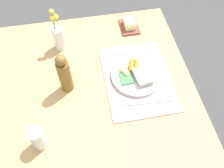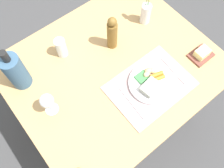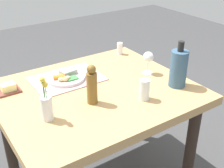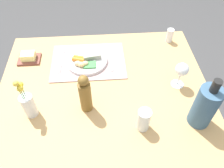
{
  "view_description": "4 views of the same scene",
  "coord_description": "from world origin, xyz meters",
  "px_view_note": "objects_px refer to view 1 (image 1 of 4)",
  "views": [
    {
      "loc": [
        -0.57,
        0.03,
        1.72
      ],
      "look_at": [
        0.05,
        -0.09,
        0.78
      ],
      "focal_mm": 38.96,
      "sensor_mm": 36.0,
      "label": 1
    },
    {
      "loc": [
        -0.43,
        -0.53,
        1.93
      ],
      "look_at": [
        -0.09,
        -0.1,
        0.8
      ],
      "focal_mm": 38.9,
      "sensor_mm": 36.0,
      "label": 2
    },
    {
      "loc": [
        0.78,
        1.33,
        1.6
      ],
      "look_at": [
        -0.07,
        0.08,
        0.8
      ],
      "focal_mm": 47.42,
      "sensor_mm": 36.0,
      "label": 3
    },
    {
      "loc": [
        0.01,
        0.77,
        1.67
      ],
      "look_at": [
        -0.04,
        0.03,
        0.83
      ],
      "focal_mm": 35.81,
      "sensor_mm": 36.0,
      "label": 4
    }
  ],
  "objects_px": {
    "knife": "(132,52)",
    "water_tumbler": "(39,139)",
    "dining_table": "(97,110)",
    "dinner_plate": "(136,74)",
    "fork": "(148,102)",
    "pepper_mill": "(64,74)",
    "flower_vase": "(59,36)",
    "butter_dish": "(129,25)"
  },
  "relations": [
    {
      "from": "butter_dish",
      "to": "water_tumbler",
      "type": "xyz_separation_m",
      "value": [
        -0.6,
        0.5,
        0.03
      ]
    },
    {
      "from": "flower_vase",
      "to": "dining_table",
      "type": "bearing_deg",
      "value": -159.46
    },
    {
      "from": "butter_dish",
      "to": "flower_vase",
      "type": "distance_m",
      "value": 0.4
    },
    {
      "from": "dining_table",
      "to": "fork",
      "type": "distance_m",
      "value": 0.26
    },
    {
      "from": "fork",
      "to": "butter_dish",
      "type": "height_order",
      "value": "butter_dish"
    },
    {
      "from": "fork",
      "to": "pepper_mill",
      "type": "distance_m",
      "value": 0.39
    },
    {
      "from": "dining_table",
      "to": "pepper_mill",
      "type": "bearing_deg",
      "value": 52.94
    },
    {
      "from": "water_tumbler",
      "to": "pepper_mill",
      "type": "height_order",
      "value": "pepper_mill"
    },
    {
      "from": "dining_table",
      "to": "knife",
      "type": "relative_size",
      "value": 5.71
    },
    {
      "from": "flower_vase",
      "to": "pepper_mill",
      "type": "xyz_separation_m",
      "value": [
        -0.27,
        -0.02,
        0.03
      ]
    },
    {
      "from": "pepper_mill",
      "to": "dining_table",
      "type": "bearing_deg",
      "value": -127.06
    },
    {
      "from": "fork",
      "to": "flower_vase",
      "type": "distance_m",
      "value": 0.56
    },
    {
      "from": "dining_table",
      "to": "butter_dish",
      "type": "bearing_deg",
      "value": -30.53
    },
    {
      "from": "knife",
      "to": "water_tumbler",
      "type": "bearing_deg",
      "value": 135.67
    },
    {
      "from": "knife",
      "to": "fork",
      "type": "bearing_deg",
      "value": -174.75
    },
    {
      "from": "fork",
      "to": "knife",
      "type": "relative_size",
      "value": 1.1
    },
    {
      "from": "fork",
      "to": "pepper_mill",
      "type": "height_order",
      "value": "pepper_mill"
    },
    {
      "from": "butter_dish",
      "to": "water_tumbler",
      "type": "relative_size",
      "value": 1.07
    },
    {
      "from": "water_tumbler",
      "to": "fork",
      "type": "bearing_deg",
      "value": -77.24
    },
    {
      "from": "dinner_plate",
      "to": "water_tumbler",
      "type": "relative_size",
      "value": 2.03
    },
    {
      "from": "dinner_plate",
      "to": "fork",
      "type": "relative_size",
      "value": 1.12
    },
    {
      "from": "knife",
      "to": "water_tumbler",
      "type": "distance_m",
      "value": 0.63
    },
    {
      "from": "fork",
      "to": "knife",
      "type": "xyz_separation_m",
      "value": [
        0.3,
        0.0,
        0.0
      ]
    },
    {
      "from": "dinner_plate",
      "to": "pepper_mill",
      "type": "xyz_separation_m",
      "value": [
        -0.0,
        0.33,
        0.09
      ]
    },
    {
      "from": "fork",
      "to": "flower_vase",
      "type": "relative_size",
      "value": 0.91
    },
    {
      "from": "knife",
      "to": "water_tumbler",
      "type": "height_order",
      "value": "water_tumbler"
    },
    {
      "from": "knife",
      "to": "butter_dish",
      "type": "xyz_separation_m",
      "value": [
        0.19,
        -0.03,
        0.01
      ]
    },
    {
      "from": "dinner_plate",
      "to": "flower_vase",
      "type": "distance_m",
      "value": 0.44
    },
    {
      "from": "fork",
      "to": "butter_dish",
      "type": "xyz_separation_m",
      "value": [
        0.5,
        -0.03,
        0.01
      ]
    },
    {
      "from": "dining_table",
      "to": "pepper_mill",
      "type": "xyz_separation_m",
      "value": [
        0.09,
        0.12,
        0.21
      ]
    },
    {
      "from": "dining_table",
      "to": "fork",
      "type": "height_order",
      "value": "fork"
    },
    {
      "from": "dining_table",
      "to": "dinner_plate",
      "type": "height_order",
      "value": "dinner_plate"
    },
    {
      "from": "knife",
      "to": "butter_dish",
      "type": "distance_m",
      "value": 0.2
    },
    {
      "from": "dinner_plate",
      "to": "fork",
      "type": "height_order",
      "value": "dinner_plate"
    },
    {
      "from": "dinner_plate",
      "to": "butter_dish",
      "type": "distance_m",
      "value": 0.35
    },
    {
      "from": "fork",
      "to": "knife",
      "type": "distance_m",
      "value": 0.3
    },
    {
      "from": "dining_table",
      "to": "pepper_mill",
      "type": "distance_m",
      "value": 0.26
    },
    {
      "from": "fork",
      "to": "flower_vase",
      "type": "bearing_deg",
      "value": 44.83
    },
    {
      "from": "water_tumbler",
      "to": "dinner_plate",
      "type": "bearing_deg",
      "value": -60.52
    },
    {
      "from": "knife",
      "to": "butter_dish",
      "type": "height_order",
      "value": "butter_dish"
    },
    {
      "from": "dinner_plate",
      "to": "flower_vase",
      "type": "bearing_deg",
      "value": 52.41
    },
    {
      "from": "knife",
      "to": "flower_vase",
      "type": "xyz_separation_m",
      "value": [
        0.11,
        0.36,
        0.07
      ]
    }
  ]
}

